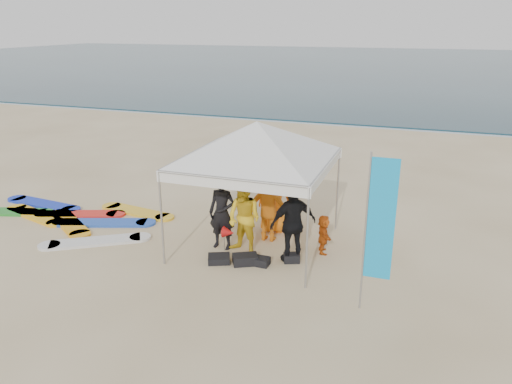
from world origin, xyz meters
The scene contains 14 objects.
ground centered at (0.00, 0.00, 0.00)m, with size 120.00×120.00×0.00m, color beige.
ocean centered at (0.00, 60.00, 0.04)m, with size 160.00×84.00×0.08m, color #0C2633.
shoreline_foam centered at (0.00, 18.20, 0.00)m, with size 160.00×1.20×0.01m, color silver.
person_black_a centered at (-0.10, 1.66, 0.91)m, with size 0.67×0.44×1.83m, color black.
person_yellow centered at (0.52, 1.55, 0.89)m, with size 0.87×0.68×1.79m, color yellow.
person_orange_a centered at (0.82, 2.51, 0.95)m, with size 1.22×0.70×1.89m, color #C76111.
person_black_b centered at (1.72, 1.50, 0.94)m, with size 1.11×0.46×1.89m, color black.
person_orange_b centered at (0.78, 3.08, 0.95)m, with size 0.92×0.60×1.89m, color orange.
person_seated centered at (2.29, 2.20, 0.48)m, with size 0.89×0.28×0.96m, color #C45111.
canopy_tent centered at (0.64, 2.08, 3.09)m, with size 4.71×4.71×3.55m.
feather_flag centered at (3.72, 0.00, 1.84)m, with size 0.53×0.04×3.13m.
marker_pennant centered at (0.14, 1.50, 0.49)m, with size 0.28×0.28×0.64m.
gear_pile centered at (0.80, 1.07, 0.10)m, with size 2.11×1.04×0.22m.
surfboard_spread centered at (-4.82, 1.98, 0.04)m, with size 5.52×3.38×0.07m.
Camera 1 is at (4.39, -8.62, 5.27)m, focal length 35.00 mm.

